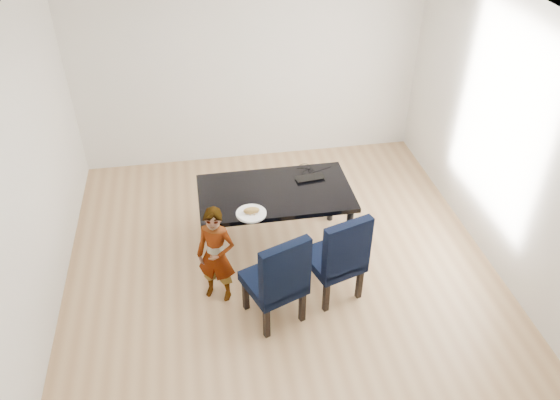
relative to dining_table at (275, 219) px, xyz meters
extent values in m
cube|color=tan|center=(0.00, -0.50, -0.38)|extent=(4.50, 5.00, 0.01)
cube|color=white|center=(0.00, -0.50, 2.33)|extent=(4.50, 5.00, 0.01)
cube|color=silver|center=(0.00, 2.00, 0.98)|extent=(4.50, 0.01, 2.70)
cube|color=white|center=(-2.25, -0.50, 0.98)|extent=(0.01, 5.00, 2.70)
cube|color=white|center=(2.25, -0.50, 0.98)|extent=(0.01, 5.00, 2.70)
cube|color=black|center=(0.00, 0.00, 0.00)|extent=(1.60, 0.90, 0.75)
cube|color=black|center=(-0.18, -0.99, 0.14)|extent=(0.64, 0.65, 1.02)
cube|color=black|center=(0.45, -0.78, 0.13)|extent=(0.62, 0.63, 1.01)
imported|color=red|center=(-0.68, -0.65, 0.15)|extent=(0.46, 0.39, 1.06)
cylinder|color=white|center=(-0.30, -0.35, 0.38)|extent=(0.36, 0.36, 0.02)
ellipsoid|color=olive|center=(-0.29, -0.36, 0.42)|extent=(0.17, 0.09, 0.06)
imported|color=black|center=(0.40, 0.21, 0.39)|extent=(0.34, 0.24, 0.02)
torus|color=black|center=(0.42, 0.31, 0.38)|extent=(0.15, 0.15, 0.01)
camera|label=1|loc=(-0.74, -4.61, 3.64)|focal=35.00mm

